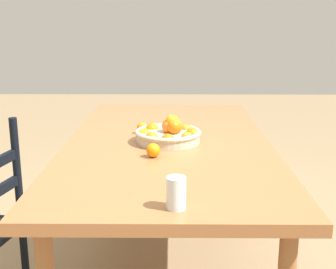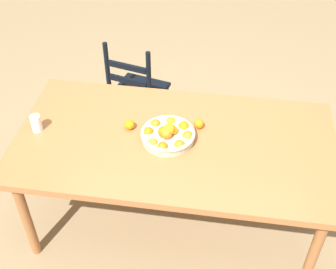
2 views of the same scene
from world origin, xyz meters
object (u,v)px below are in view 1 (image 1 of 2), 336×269
(dining_table, at_px, (168,152))
(orange_loose_0, at_px, (143,128))
(fruit_bowl, at_px, (169,134))
(drinking_glass, at_px, (176,193))
(orange_loose_1, at_px, (153,150))

(dining_table, distance_m, orange_loose_0, 0.21)
(fruit_bowl, relative_size, orange_loose_0, 5.47)
(fruit_bowl, relative_size, drinking_glass, 3.05)
(orange_loose_0, height_order, orange_loose_1, orange_loose_1)
(orange_loose_1, height_order, drinking_glass, drinking_glass)
(orange_loose_1, xyz_separation_m, drinking_glass, (-0.57, -0.10, 0.02))
(dining_table, bearing_deg, orange_loose_0, 46.24)
(dining_table, xyz_separation_m, drinking_glass, (-0.86, -0.03, 0.12))
(orange_loose_0, height_order, drinking_glass, drinking_glass)
(dining_table, relative_size, orange_loose_0, 32.15)
(fruit_bowl, bearing_deg, dining_table, 4.81)
(fruit_bowl, distance_m, orange_loose_0, 0.22)
(drinking_glass, bearing_deg, orange_loose_1, 9.83)
(dining_table, height_order, orange_loose_0, orange_loose_0)
(fruit_bowl, xyz_separation_m, orange_loose_1, (-0.25, 0.07, -0.01))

